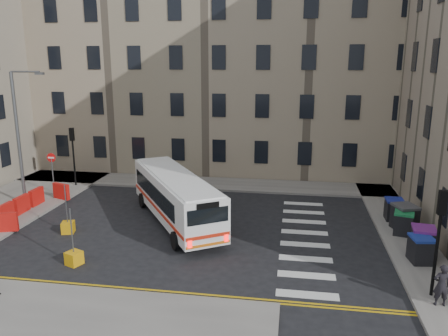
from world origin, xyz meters
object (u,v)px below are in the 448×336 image
(bus, at_px, (175,196))
(wheelie_bin_c, at_px, (403,223))
(wheelie_bin_a, at_px, (421,249))
(wheelie_bin_b, at_px, (423,241))
(streetlamp, at_px, (18,137))
(pedestrian, at_px, (441,285))
(bollard_yellow, at_px, (68,227))
(wheelie_bin_d, at_px, (405,217))
(bollard_chevron, at_px, (74,258))
(wheelie_bin_e, at_px, (394,209))

(bus, distance_m, wheelie_bin_c, 12.01)
(wheelie_bin_a, relative_size, wheelie_bin_b, 0.91)
(streetlamp, xyz_separation_m, bus, (9.95, -1.22, -2.79))
(streetlamp, height_order, wheelie_bin_a, streetlamp)
(pedestrian, relative_size, bollard_yellow, 2.64)
(streetlamp, distance_m, wheelie_bin_d, 22.41)
(bollard_yellow, xyz_separation_m, bollard_chevron, (2.11, -3.38, 0.00))
(bus, distance_m, pedestrian, 13.66)
(wheelie_bin_b, distance_m, wheelie_bin_e, 4.52)
(wheelie_bin_c, bearing_deg, bollard_chevron, -144.50)
(wheelie_bin_c, distance_m, wheelie_bin_d, 0.65)
(bus, bearing_deg, wheelie_bin_b, -44.35)
(wheelie_bin_c, bearing_deg, wheelie_bin_a, -75.10)
(bus, xyz_separation_m, wheelie_bin_b, (12.29, -2.52, -0.75))
(wheelie_bin_a, bearing_deg, pedestrian, -101.69)
(wheelie_bin_b, xyz_separation_m, wheelie_bin_e, (-0.34, 4.51, -0.05))
(wheelie_bin_d, distance_m, bollard_chevron, 16.46)
(wheelie_bin_d, bearing_deg, wheelie_bin_b, -107.09)
(bus, height_order, wheelie_bin_d, bus)
(bus, bearing_deg, wheelie_bin_d, -30.43)
(wheelie_bin_d, bearing_deg, wheelie_bin_a, -112.00)
(wheelie_bin_e, relative_size, bollard_yellow, 1.97)
(streetlamp, xyz_separation_m, wheelie_bin_b, (22.24, -3.74, -3.54))
(wheelie_bin_b, bearing_deg, wheelie_bin_a, -101.27)
(streetlamp, height_order, bus, streetlamp)
(streetlamp, xyz_separation_m, wheelie_bin_e, (21.90, 0.77, -3.59))
(pedestrian, distance_m, bollard_chevron, 14.82)
(wheelie_bin_a, relative_size, pedestrian, 0.73)
(bus, bearing_deg, streetlamp, 140.22)
(bollard_yellow, relative_size, bollard_chevron, 1.00)
(wheelie_bin_b, height_order, bollard_yellow, wheelie_bin_b)
(wheelie_bin_e, bearing_deg, pedestrian, -90.64)
(pedestrian, bearing_deg, wheelie_bin_a, -96.40)
(wheelie_bin_a, distance_m, wheelie_bin_e, 5.36)
(bus, distance_m, wheelie_bin_b, 12.56)
(pedestrian, xyz_separation_m, bollard_yellow, (-16.87, 4.59, -0.64))
(streetlamp, height_order, wheelie_bin_d, streetlamp)
(streetlamp, distance_m, bollard_yellow, 7.25)
(wheelie_bin_e, bearing_deg, wheelie_bin_a, -88.79)
(streetlamp, bearing_deg, pedestrian, -20.75)
(wheelie_bin_d, height_order, pedestrian, pedestrian)
(streetlamp, xyz_separation_m, wheelie_bin_c, (21.93, -1.34, -3.59))
(pedestrian, height_order, bollard_chevron, pedestrian)
(wheelie_bin_b, relative_size, wheelie_bin_e, 1.09)
(wheelie_bin_a, xyz_separation_m, wheelie_bin_c, (-0.00, 3.25, 0.01))
(wheelie_bin_a, bearing_deg, bus, 156.78)
(wheelie_bin_a, xyz_separation_m, bollard_yellow, (-17.13, 0.97, -0.44))
(bollard_yellow, bearing_deg, bollard_chevron, -58.02)
(bus, bearing_deg, wheelie_bin_c, -33.34)
(bollard_chevron, bearing_deg, wheelie_bin_e, 27.43)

